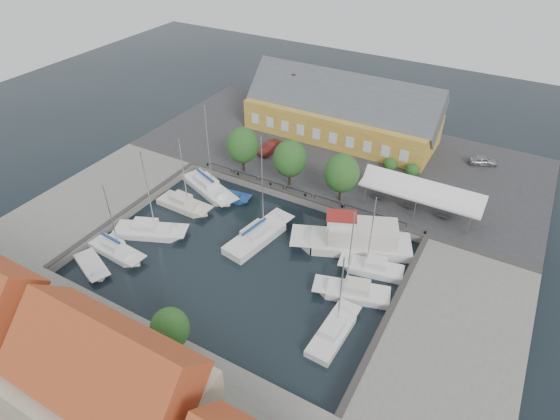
% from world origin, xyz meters
% --- Properties ---
extents(ground, '(140.00, 140.00, 0.00)m').
position_xyz_m(ground, '(0.00, 0.00, 0.00)').
color(ground, black).
rests_on(ground, ground).
extents(north_quay, '(56.00, 26.00, 1.00)m').
position_xyz_m(north_quay, '(0.00, 23.00, 0.50)').
color(north_quay, '#2D2D30').
rests_on(north_quay, ground).
extents(west_quay, '(12.00, 24.00, 1.00)m').
position_xyz_m(west_quay, '(-22.00, -2.00, 0.50)').
color(west_quay, slate).
rests_on(west_quay, ground).
extents(east_quay, '(12.00, 24.00, 1.00)m').
position_xyz_m(east_quay, '(22.00, -2.00, 0.50)').
color(east_quay, slate).
rests_on(east_quay, ground).
extents(south_bank, '(56.00, 14.00, 1.00)m').
position_xyz_m(south_bank, '(0.00, -21.00, 0.50)').
color(south_bank, slate).
rests_on(south_bank, ground).
extents(quay_edge_fittings, '(56.00, 24.72, 0.40)m').
position_xyz_m(quay_edge_fittings, '(0.02, 4.75, 1.06)').
color(quay_edge_fittings, '#383533').
rests_on(quay_edge_fittings, north_quay).
extents(warehouse, '(28.56, 14.00, 9.55)m').
position_xyz_m(warehouse, '(-2.60, 28.36, 4.43)').
color(warehouse, '#BA812D').
rests_on(warehouse, north_quay).
extents(tent_canopy, '(14.00, 4.00, 2.83)m').
position_xyz_m(tent_canopy, '(14.00, 14.50, 3.68)').
color(tent_canopy, white).
rests_on(tent_canopy, north_quay).
extents(quay_trees, '(18.20, 4.20, 6.30)m').
position_xyz_m(quay_trees, '(-2.00, 12.00, 4.88)').
color(quay_trees, black).
rests_on(quay_trees, north_quay).
extents(car_silver, '(3.97, 2.86, 1.26)m').
position_xyz_m(car_silver, '(18.68, 29.55, 1.63)').
color(car_silver, '#939599').
rests_on(car_silver, north_quay).
extents(car_red, '(1.77, 4.41, 1.42)m').
position_xyz_m(car_red, '(-8.59, 18.27, 1.71)').
color(car_red, maroon).
rests_on(car_red, north_quay).
extents(center_sailboat, '(4.38, 9.87, 13.07)m').
position_xyz_m(center_sailboat, '(-0.42, 1.69, 0.36)').
color(center_sailboat, white).
rests_on(center_sailboat, ground).
extents(trawler, '(13.66, 8.71, 5.00)m').
position_xyz_m(trawler, '(9.67, 5.83, 1.02)').
color(trawler, white).
rests_on(trawler, ground).
extents(east_boat_a, '(7.01, 3.48, 9.81)m').
position_xyz_m(east_boat_a, '(12.71, 3.14, 0.26)').
color(east_boat_a, white).
rests_on(east_boat_a, ground).
extents(east_boat_b, '(7.91, 4.47, 10.50)m').
position_xyz_m(east_boat_b, '(12.26, -0.99, 0.26)').
color(east_boat_b, white).
rests_on(east_boat_b, ground).
extents(east_boat_c, '(2.54, 7.36, 9.46)m').
position_xyz_m(east_boat_c, '(12.56, -6.49, 0.26)').
color(east_boat_c, white).
rests_on(east_boat_c, ground).
extents(west_boat_a, '(9.99, 6.09, 12.77)m').
position_xyz_m(west_boat_a, '(-11.28, 7.04, 0.27)').
color(west_boat_a, white).
rests_on(west_boat_a, ground).
extents(west_boat_b, '(7.42, 2.72, 10.14)m').
position_xyz_m(west_boat_b, '(-11.71, 2.46, 0.26)').
color(west_boat_b, beige).
rests_on(west_boat_b, ground).
extents(west_boat_c, '(8.77, 5.79, 11.45)m').
position_xyz_m(west_boat_c, '(-11.85, -3.66, 0.26)').
color(west_boat_c, white).
rests_on(west_boat_c, ground).
extents(west_boat_d, '(7.39, 2.76, 9.86)m').
position_xyz_m(west_boat_d, '(-12.58, -7.99, 0.27)').
color(west_boat_d, white).
rests_on(west_boat_d, ground).
extents(launch_sw, '(5.84, 3.98, 0.98)m').
position_xyz_m(launch_sw, '(-13.20, -10.89, 0.09)').
color(launch_sw, white).
rests_on(launch_sw, ground).
extents(launch_nw, '(5.31, 2.59, 0.88)m').
position_xyz_m(launch_nw, '(-7.83, 6.98, 0.09)').
color(launch_nw, navy).
rests_on(launch_nw, ground).
extents(townhouses, '(36.30, 8.50, 12.00)m').
position_xyz_m(townhouses, '(1.93, -23.24, 5.82)').
color(townhouses, '#C5B397').
rests_on(townhouses, south_bank).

